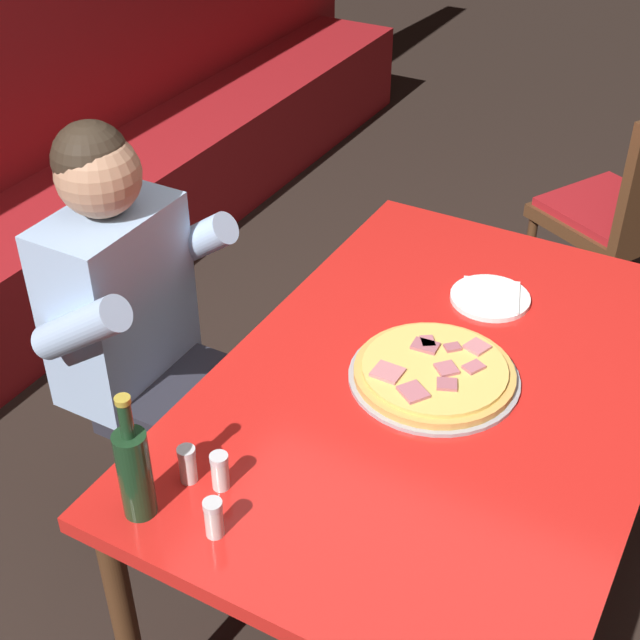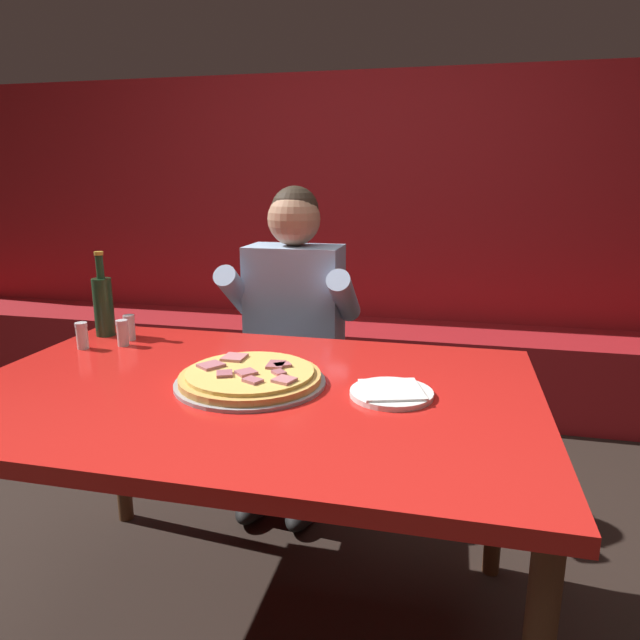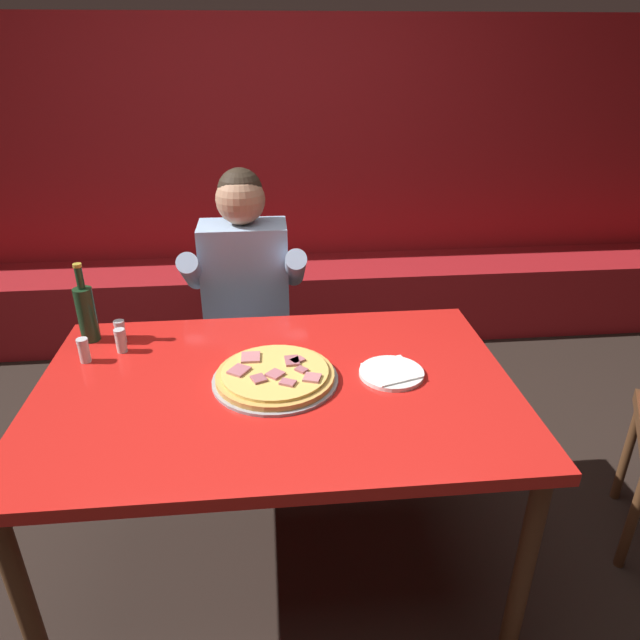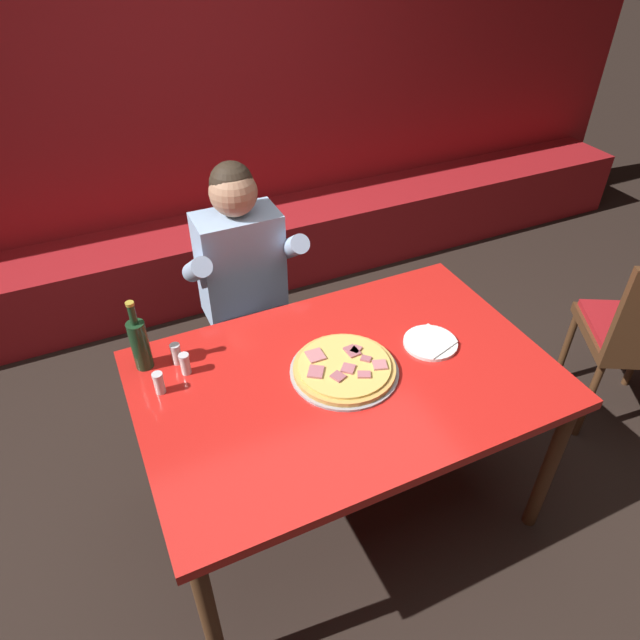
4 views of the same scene
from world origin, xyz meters
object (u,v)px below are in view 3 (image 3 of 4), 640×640
at_px(pizza, 275,376).
at_px(diner_seated_blue_shirt, 246,303).
at_px(beer_bottle, 86,312).
at_px(shaker_red_pepper_flakes, 84,351).
at_px(shaker_parmesan, 120,333).
at_px(shaker_black_pepper, 121,342).
at_px(plate_white_paper, 391,373).
at_px(main_dining_table, 276,403).

relative_size(pizza, diner_seated_blue_shirt, 0.31).
relative_size(beer_bottle, diner_seated_blue_shirt, 0.23).
bearing_deg(shaker_red_pepper_flakes, pizza, -16.16).
relative_size(shaker_parmesan, shaker_red_pepper_flakes, 1.00).
bearing_deg(shaker_red_pepper_flakes, shaker_black_pepper, 28.73).
relative_size(plate_white_paper, shaker_black_pepper, 2.44).
bearing_deg(main_dining_table, diner_seated_blue_shirt, 98.20).
xyz_separation_m(pizza, shaker_parmesan, (-0.54, 0.31, 0.02)).
height_order(plate_white_paper, shaker_black_pepper, shaker_black_pepper).
bearing_deg(shaker_red_pepper_flakes, plate_white_paper, -10.35).
distance_m(main_dining_table, shaker_parmesan, 0.64).
bearing_deg(shaker_parmesan, pizza, -29.86).
xyz_separation_m(plate_white_paper, shaker_black_pepper, (-0.90, 0.24, 0.03)).
relative_size(pizza, shaker_red_pepper_flakes, 4.66).
bearing_deg(beer_bottle, shaker_parmesan, -16.50).
xyz_separation_m(shaker_parmesan, shaker_black_pepper, (0.02, -0.07, 0.00)).
bearing_deg(shaker_parmesan, shaker_black_pepper, -76.86).
bearing_deg(shaker_black_pepper, beer_bottle, 141.98).
distance_m(main_dining_table, diner_seated_blue_shirt, 0.79).
relative_size(shaker_black_pepper, shaker_red_pepper_flakes, 1.00).
bearing_deg(beer_bottle, diner_seated_blue_shirt, 37.56).
bearing_deg(beer_bottle, main_dining_table, -28.92).
relative_size(shaker_black_pepper, diner_seated_blue_shirt, 0.07).
bearing_deg(diner_seated_blue_shirt, main_dining_table, -81.80).
relative_size(main_dining_table, shaker_red_pepper_flakes, 17.47).
bearing_deg(shaker_black_pepper, plate_white_paper, -15.11).
height_order(shaker_parmesan, shaker_black_pepper, same).
height_order(pizza, shaker_black_pepper, shaker_black_pepper).
height_order(plate_white_paper, beer_bottle, beer_bottle).
bearing_deg(pizza, plate_white_paper, -0.16).
bearing_deg(shaker_parmesan, beer_bottle, 163.50).
xyz_separation_m(beer_bottle, shaker_black_pepper, (0.13, -0.10, -0.07)).
xyz_separation_m(main_dining_table, plate_white_paper, (0.38, 0.02, 0.08)).
relative_size(main_dining_table, pizza, 3.74).
height_order(main_dining_table, shaker_black_pepper, shaker_black_pepper).
xyz_separation_m(shaker_black_pepper, shaker_red_pepper_flakes, (-0.11, -0.06, 0.00)).
distance_m(pizza, plate_white_paper, 0.38).
bearing_deg(shaker_black_pepper, diner_seated_blue_shirt, 51.51).
relative_size(plate_white_paper, beer_bottle, 0.72).
bearing_deg(plate_white_paper, shaker_red_pepper_flakes, 169.65).
height_order(shaker_black_pepper, diner_seated_blue_shirt, diner_seated_blue_shirt).
distance_m(pizza, beer_bottle, 0.75).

